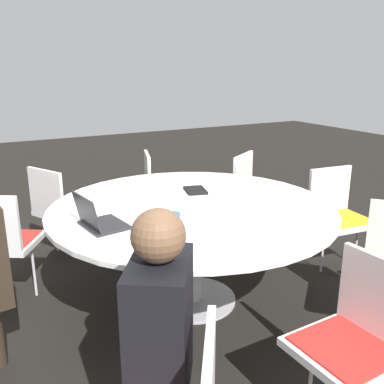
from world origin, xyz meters
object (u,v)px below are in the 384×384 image
at_px(chair_6, 161,187).
at_px(chair_8, 1,237).
at_px(chair_2, 357,334).
at_px(coffee_cup, 173,221).
at_px(chair_5, 254,190).
at_px(laptop, 97,220).
at_px(spiral_notebook, 195,190).
at_px(person_1, 157,333).
at_px(chair_4, 338,210).
at_px(chair_7, 60,205).

distance_m(chair_6, chair_8, 1.69).
distance_m(chair_2, coffee_cup, 1.15).
relative_size(chair_5, laptop, 2.60).
bearing_deg(spiral_notebook, person_1, 146.59).
bearing_deg(chair_6, person_1, -6.77).
bearing_deg(chair_8, person_1, -45.95).
relative_size(chair_2, coffee_cup, 8.65).
distance_m(chair_4, chair_7, 2.40).
xyz_separation_m(chair_7, person_1, (-2.38, 0.11, 0.20)).
xyz_separation_m(chair_2, laptop, (1.26, 0.82, 0.29)).
distance_m(chair_8, laptop, 0.96).
distance_m(chair_2, spiral_notebook, 1.68).
height_order(chair_2, chair_7, same).
bearing_deg(chair_5, chair_4, 74.02).
distance_m(chair_2, chair_5, 2.37).
bearing_deg(laptop, chair_7, -9.53).
bearing_deg(person_1, laptop, 28.33).
height_order(chair_5, laptop, laptop).
xyz_separation_m(chair_6, chair_7, (-0.13, 1.03, 0.00)).
bearing_deg(spiral_notebook, coffee_cup, 141.79).
distance_m(chair_5, chair_6, 0.94).
bearing_deg(chair_6, chair_4, 53.91).
bearing_deg(chair_4, chair_2, 51.74).
bearing_deg(coffee_cup, chair_5, -51.96).
bearing_deg(chair_8, coffee_cup, -16.42).
relative_size(chair_4, chair_8, 1.00).
bearing_deg(chair_7, chair_8, -71.36).
relative_size(chair_5, chair_8, 1.00).
distance_m(chair_4, coffee_cup, 1.72).
distance_m(chair_5, laptop, 2.05).
distance_m(chair_2, chair_7, 2.67).
height_order(chair_7, coffee_cup, chair_7).
relative_size(laptop, coffee_cup, 3.32).
bearing_deg(chair_4, spiral_notebook, -11.52).
relative_size(chair_8, spiral_notebook, 3.51).
bearing_deg(chair_6, chair_7, -64.88).
bearing_deg(chair_5, chair_6, -67.06).
relative_size(person_1, spiral_notebook, 4.96).
bearing_deg(chair_6, chair_5, 72.73).
xyz_separation_m(chair_6, person_1, (-2.51, 1.14, 0.20)).
bearing_deg(coffee_cup, spiral_notebook, -38.21).
height_order(chair_4, person_1, person_1).
height_order(chair_2, laptop, laptop).
height_order(chair_2, chair_6, same).
bearing_deg(chair_6, spiral_notebook, 8.75).
bearing_deg(chair_5, spiral_notebook, -4.53).
relative_size(chair_2, person_1, 0.71).
bearing_deg(spiral_notebook, chair_8, 75.50).
bearing_deg(coffee_cup, chair_8, 42.09).
xyz_separation_m(chair_5, person_1, (-1.97, 1.91, 0.20)).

